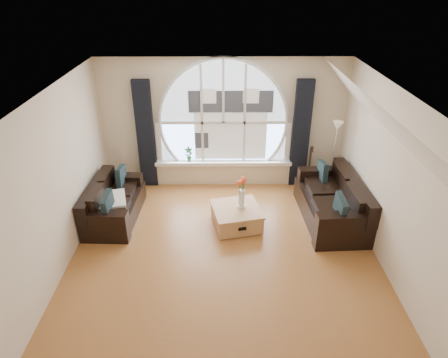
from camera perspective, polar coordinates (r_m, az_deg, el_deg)
ground at (r=6.48m, az=0.06°, el=-12.02°), size 5.00×5.50×0.01m
ceiling at (r=5.17m, az=0.08°, el=11.47°), size 5.00×5.50×0.01m
wall_back at (r=8.20m, az=-0.10°, el=7.99°), size 5.00×0.01×2.70m
wall_front at (r=3.59m, az=0.51°, el=-24.04°), size 5.00×0.01×2.70m
wall_left at (r=6.21m, az=-23.67°, el=-1.58°), size 0.01×5.50×2.70m
wall_right at (r=6.25m, az=23.67°, el=-1.40°), size 0.01×5.50×2.70m
attic_slope at (r=5.74m, az=22.82°, el=7.28°), size 0.92×5.50×0.72m
arched_window at (r=8.09m, az=-0.10°, el=9.74°), size 2.60×0.06×2.15m
window_sill at (r=8.44m, az=-0.09°, el=2.39°), size 2.90×0.22×0.08m
window_frame at (r=8.06m, az=-0.10°, el=9.67°), size 2.76×0.08×2.15m
neighbor_house at (r=8.11m, az=0.97°, el=8.87°), size 1.70×0.02×1.50m
curtain_left at (r=8.31m, az=-11.26°, el=6.22°), size 0.35×0.12×2.30m
curtain_right at (r=8.33m, az=11.05°, el=6.29°), size 0.35×0.12×2.30m
sofa_left at (r=7.59m, az=-15.66°, el=-2.89°), size 0.88×1.66×0.72m
sofa_right at (r=7.53m, az=15.27°, el=-3.09°), size 1.04×1.94×0.85m
coffee_chest at (r=7.21m, az=1.80°, el=-5.36°), size 1.00×1.00×0.41m
throw_blanket at (r=7.38m, az=-16.18°, el=-3.03°), size 0.67×0.67×0.10m
vase_flowers at (r=6.96m, az=2.57°, el=-1.32°), size 0.24×0.24×0.70m
floor_lamp at (r=8.20m, az=15.48°, el=2.73°), size 0.24×0.24×1.60m
guitar at (r=8.35m, az=12.10°, el=1.57°), size 0.40×0.31×1.06m
potted_plant at (r=8.38m, az=-5.12°, el=3.60°), size 0.20×0.17×0.32m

